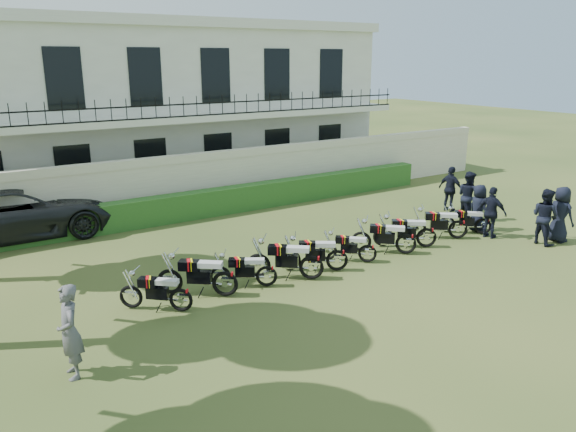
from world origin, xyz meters
name	(u,v)px	position (x,y,z in m)	size (l,w,h in m)	color
ground	(330,272)	(0.00, 0.00, 0.00)	(100.00, 100.00, 0.00)	#2D441B
perimeter_wall	(207,181)	(0.00, 8.00, 1.17)	(30.00, 0.35, 2.30)	beige
hedge	(240,198)	(1.00, 7.20, 0.50)	(18.00, 0.60, 1.00)	#254E1C
building	(150,105)	(0.00, 13.96, 3.71)	(20.40, 9.60, 7.40)	white
motorcycle_0	(181,294)	(-4.51, -0.13, 0.46)	(1.42, 1.28, 0.99)	black
motorcycle_1	(225,278)	(-3.24, 0.08, 0.53)	(1.68, 1.40, 1.14)	black
motorcycle_2	(267,271)	(-2.04, 0.07, 0.45)	(1.55, 1.02, 0.97)	black
motorcycle_3	(312,262)	(-0.78, -0.18, 0.53)	(1.69, 1.43, 1.15)	black
motorcycle_4	(337,255)	(0.20, -0.05, 0.49)	(1.65, 1.18, 1.06)	black
motorcycle_5	(368,249)	(1.36, 0.00, 0.43)	(1.28, 1.25, 0.93)	black
motorcycle_6	(406,239)	(2.83, -0.08, 0.50)	(1.52, 1.44, 1.09)	black
motorcycle_7	(427,233)	(3.81, 0.02, 0.50)	(1.64, 1.29, 1.09)	black
motorcycle_8	(458,225)	(5.35, 0.08, 0.50)	(1.59, 1.31, 1.07)	black
motorcycle_9	(483,222)	(6.46, -0.05, 0.44)	(1.31, 1.28, 0.95)	black
suv	(16,213)	(-6.86, 8.14, 0.89)	(2.94, 6.37, 1.77)	black
inspector	(70,332)	(-7.30, -1.60, 0.92)	(0.67, 0.44, 1.84)	#5D5D63
officer_0	(560,214)	(7.94, -1.85, 0.92)	(0.90, 0.58, 1.83)	black
officer_1	(545,216)	(7.29, -1.72, 0.91)	(0.89, 0.69, 1.83)	black
officer_2	(492,213)	(6.39, -0.39, 0.87)	(1.02, 0.42, 1.74)	black
officer_3	(478,208)	(6.65, 0.36, 0.82)	(0.80, 0.52, 1.64)	black
officer_4	(468,196)	(7.40, 1.41, 0.92)	(0.90, 0.70, 1.85)	black
officer_5	(451,189)	(7.89, 2.68, 0.89)	(1.04, 0.43, 1.77)	black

